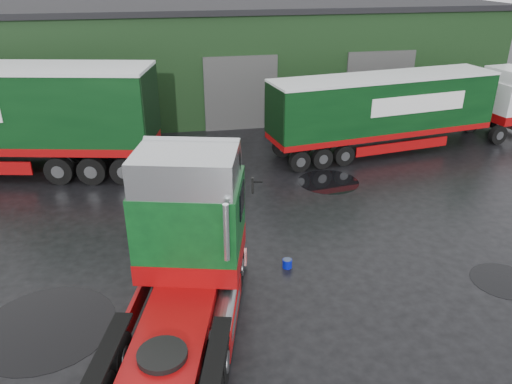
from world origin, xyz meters
The scene contains 10 objects.
ground centered at (0.00, 0.00, 0.00)m, with size 100.00×100.00×0.00m, color black.
warehouse centered at (2.00, 20.00, 3.16)m, with size 32.40×12.40×6.30m.
hero_tractor centered at (-2.33, -2.62, 2.19)m, with size 2.99×7.04×4.37m, color #0C4118, non-canonical shape.
lorry_right centered at (8.00, 9.00, 1.89)m, with size 2.49×14.37×3.78m, color silver, non-canonical shape.
wash_bucket centered at (1.05, -0.03, 0.14)m, with size 0.29×0.29×0.27m, color #0711A6.
tree_back_a centered at (-6.00, 30.00, 4.75)m, with size 4.40×4.40×9.50m, color black, non-canonical shape.
tree_back_b centered at (10.00, 30.00, 3.75)m, with size 4.40×4.40×7.50m, color black, non-canonical shape.
puddle_0 centered at (-5.73, -1.50, 0.00)m, with size 3.50×3.50×0.01m, color black.
puddle_1 centered at (4.40, 5.96, 0.00)m, with size 2.59×2.59×0.01m, color black.
puddle_3 centered at (7.13, -1.96, 0.00)m, with size 1.90×1.90×0.01m, color black.
Camera 1 is at (-2.40, -12.52, 8.56)m, focal length 35.00 mm.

